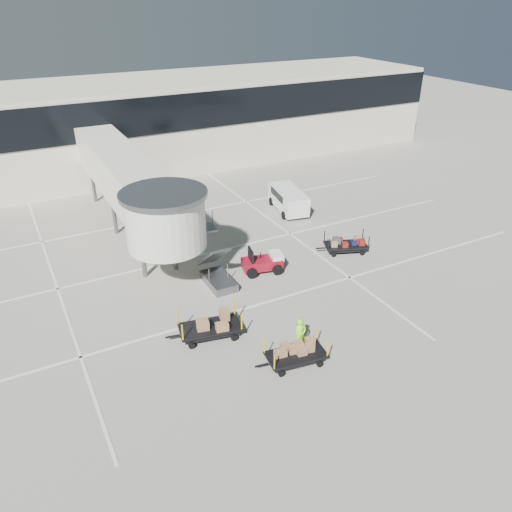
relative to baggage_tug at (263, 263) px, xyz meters
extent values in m
plane|color=#A19C90|center=(-1.72, -5.21, -0.59)|extent=(140.00, 140.00, 0.00)
cube|color=silver|center=(-1.72, -3.21, -0.58)|extent=(40.00, 0.15, 0.02)
cube|color=silver|center=(-1.72, 3.79, -0.58)|extent=(40.00, 0.15, 0.02)
cube|color=silver|center=(-1.72, 10.79, -0.58)|extent=(40.00, 0.15, 0.02)
cube|color=silver|center=(4.28, 4.79, -0.58)|extent=(0.15, 30.00, 0.02)
cube|color=silver|center=(-11.72, 4.79, -0.58)|extent=(0.15, 30.00, 0.02)
cube|color=beige|center=(-1.72, 24.79, 3.41)|extent=(64.00, 12.00, 8.00)
cube|color=black|center=(-1.72, 18.74, 5.41)|extent=(64.00, 0.12, 3.20)
cube|color=silver|center=(-5.72, 9.79, 3.71)|extent=(3.00, 18.00, 2.80)
cylinder|color=silver|center=(-5.72, 0.79, 3.71)|extent=(4.40, 4.40, 3.00)
cylinder|color=slate|center=(-5.72, 0.79, 5.31)|extent=(4.80, 4.80, 0.25)
cylinder|color=slate|center=(-6.72, 2.79, 0.86)|extent=(0.28, 0.28, 2.90)
cylinder|color=slate|center=(-4.72, 2.79, 0.86)|extent=(0.28, 0.28, 2.90)
cylinder|color=slate|center=(-6.72, 9.79, 0.86)|extent=(0.28, 0.28, 2.90)
cylinder|color=slate|center=(-4.72, 9.79, 0.86)|extent=(0.28, 0.28, 2.90)
cylinder|color=slate|center=(-6.72, 16.79, 0.86)|extent=(0.28, 0.28, 2.90)
cylinder|color=slate|center=(-4.72, 16.79, 0.86)|extent=(0.28, 0.28, 2.90)
cube|color=slate|center=(-3.12, -0.21, -0.34)|extent=(1.40, 2.60, 0.50)
cube|color=slate|center=(-3.12, 0.39, 1.01)|extent=(1.20, 2.60, 2.06)
cube|color=slate|center=(-3.12, 1.79, 2.26)|extent=(1.40, 1.20, 0.12)
cube|color=maroon|center=(-0.07, 0.02, -0.03)|extent=(2.64, 1.68, 0.61)
cube|color=white|center=(0.83, -0.19, 0.37)|extent=(0.94, 1.25, 0.36)
cube|color=black|center=(-0.76, 0.17, 0.58)|extent=(0.34, 1.02, 0.92)
cylinder|color=black|center=(-1.01, -0.45, -0.27)|extent=(0.69, 0.39, 0.65)
cylinder|color=black|center=(-0.72, 0.84, -0.27)|extent=(0.69, 0.39, 0.65)
cylinder|color=black|center=(0.58, -0.81, -0.27)|extent=(0.69, 0.39, 0.65)
cylinder|color=black|center=(0.87, 0.48, -0.27)|extent=(0.69, 0.39, 0.65)
cube|color=black|center=(6.13, -0.31, -0.08)|extent=(3.08, 2.28, 0.11)
cube|color=black|center=(6.13, -0.31, -0.25)|extent=(2.75, 1.99, 0.23)
cube|color=black|center=(4.54, 0.30, -0.22)|extent=(0.63, 0.30, 0.07)
cylinder|color=black|center=(5.01, -0.55, -0.44)|extent=(0.34, 0.23, 0.31)
cylinder|color=black|center=(5.45, 0.62, -0.44)|extent=(0.34, 0.23, 0.31)
cylinder|color=black|center=(6.82, -1.24, -0.44)|extent=(0.34, 0.23, 0.31)
cylinder|color=black|center=(7.26, -0.07, -0.44)|extent=(0.34, 0.23, 0.31)
cylinder|color=black|center=(4.67, -0.42, 0.33)|extent=(0.06, 0.06, 0.83)
cylinder|color=black|center=(5.11, 0.74, 0.33)|extent=(0.06, 0.06, 0.83)
cylinder|color=black|center=(7.16, -1.37, 0.33)|extent=(0.06, 0.06, 0.83)
cylinder|color=black|center=(7.60, -0.20, 0.33)|extent=(0.06, 0.06, 0.83)
cube|color=maroon|center=(6.61, -0.11, 0.12)|extent=(0.58, 0.50, 0.29)
cube|color=#947950|center=(5.67, -0.56, 0.12)|extent=(0.48, 0.43, 0.30)
cube|color=#414145|center=(6.79, -0.97, 0.09)|extent=(0.57, 0.47, 0.25)
cube|color=#414145|center=(6.91, -0.84, 0.16)|extent=(0.57, 0.44, 0.37)
cube|color=#947950|center=(6.18, -0.14, 0.09)|extent=(0.45, 0.46, 0.24)
cube|color=#947950|center=(6.43, -0.11, 0.10)|extent=(0.49, 0.37, 0.26)
cube|color=#15133C|center=(5.80, 0.21, 0.13)|extent=(0.48, 0.44, 0.32)
cube|color=#414145|center=(6.49, -0.61, 0.14)|extent=(0.48, 0.39, 0.33)
cube|color=maroon|center=(5.93, -0.25, 0.11)|extent=(0.53, 0.41, 0.28)
cube|color=black|center=(-2.84, -8.39, -0.09)|extent=(2.92, 1.74, 0.11)
cube|color=black|center=(-2.84, -8.39, -0.25)|extent=(2.62, 1.50, 0.23)
cube|color=black|center=(-4.52, -8.15, -0.22)|extent=(0.65, 0.16, 0.07)
cylinder|color=black|center=(-3.88, -8.87, -0.44)|extent=(0.33, 0.17, 0.31)
cylinder|color=black|center=(-3.71, -7.64, -0.44)|extent=(0.33, 0.17, 0.31)
cylinder|color=black|center=(-1.97, -9.14, -0.44)|extent=(0.33, 0.17, 0.31)
cylinder|color=black|center=(-1.80, -7.91, -0.44)|extent=(0.33, 0.17, 0.31)
cylinder|color=gold|center=(-4.23, -8.82, 0.33)|extent=(0.06, 0.06, 0.83)
cylinder|color=gold|center=(-4.06, -7.59, 0.33)|extent=(0.06, 0.06, 0.83)
cylinder|color=gold|center=(-1.61, -9.18, 0.33)|extent=(0.06, 0.06, 0.83)
cylinder|color=gold|center=(-1.44, -7.96, 0.33)|extent=(0.06, 0.06, 0.83)
cube|color=olive|center=(-2.76, -8.57, 0.17)|extent=(0.64, 0.52, 0.40)
cube|color=olive|center=(-3.84, -8.65, 0.17)|extent=(0.44, 0.41, 0.41)
cube|color=olive|center=(-2.66, -8.05, 0.18)|extent=(0.49, 0.43, 0.41)
cube|color=olive|center=(-3.15, -8.09, 0.14)|extent=(0.56, 0.43, 0.35)
cube|color=olive|center=(-1.79, -8.16, 0.15)|extent=(0.56, 0.48, 0.36)
cube|color=olive|center=(-3.50, -7.85, 0.21)|extent=(0.45, 0.45, 0.48)
cube|color=olive|center=(-3.55, -8.30, 0.20)|extent=(0.50, 0.46, 0.46)
cube|color=black|center=(-5.56, -4.60, -0.03)|extent=(3.30, 2.09, 0.12)
cube|color=black|center=(-5.56, -4.60, -0.21)|extent=(2.96, 1.80, 0.26)
cube|color=black|center=(-7.42, -4.25, -0.18)|extent=(0.72, 0.22, 0.08)
cylinder|color=black|center=(-6.74, -5.08, -0.42)|extent=(0.37, 0.21, 0.35)
cylinder|color=black|center=(-6.48, -3.72, -0.42)|extent=(0.37, 0.21, 0.35)
cylinder|color=black|center=(-4.63, -5.49, -0.42)|extent=(0.37, 0.21, 0.35)
cylinder|color=black|center=(-4.37, -4.13, -0.42)|extent=(0.37, 0.21, 0.35)
cylinder|color=gold|center=(-7.14, -5.00, 0.43)|extent=(0.07, 0.07, 0.92)
cylinder|color=gold|center=(-6.87, -3.65, 0.43)|extent=(0.07, 0.07, 0.92)
cylinder|color=gold|center=(-4.24, -5.56, 0.43)|extent=(0.07, 0.07, 0.92)
cylinder|color=gold|center=(-3.98, -4.21, 0.43)|extent=(0.07, 0.07, 0.92)
cube|color=olive|center=(-4.63, -5.03, 0.22)|extent=(0.55, 0.47, 0.38)
cube|color=olive|center=(-6.62, -4.42, 0.26)|extent=(0.57, 0.60, 0.47)
cube|color=olive|center=(-6.61, -4.26, 0.21)|extent=(0.64, 0.49, 0.36)
cube|color=olive|center=(-5.55, -4.79, 0.21)|extent=(0.71, 0.60, 0.37)
imported|color=#93FF1A|center=(-2.07, -7.54, 0.26)|extent=(0.63, 0.41, 1.71)
cube|color=white|center=(6.40, 7.56, 0.39)|extent=(2.62, 4.75, 1.45)
cube|color=white|center=(6.77, 9.54, 0.11)|extent=(1.80, 0.82, 0.84)
cube|color=black|center=(6.44, 7.75, 0.77)|extent=(2.33, 3.10, 0.58)
cylinder|color=black|center=(5.25, 6.25, -0.27)|extent=(0.34, 0.67, 0.64)
cylinder|color=black|center=(7.00, 5.93, -0.27)|extent=(0.34, 0.67, 0.64)
cylinder|color=black|center=(5.80, 9.20, -0.27)|extent=(0.34, 0.67, 0.64)
cylinder|color=black|center=(7.55, 8.87, -0.27)|extent=(0.34, 0.67, 0.64)
camera|label=1|loc=(-13.06, -23.73, 14.96)|focal=35.00mm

